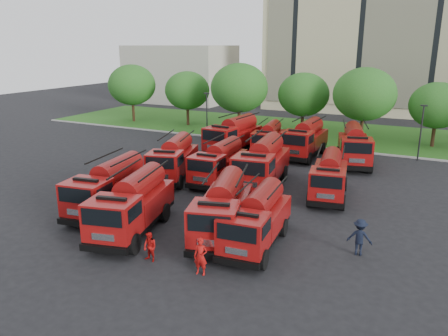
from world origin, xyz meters
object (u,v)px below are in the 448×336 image
(fire_truck_5, at_px, (219,162))
(firefighter_3, at_px, (358,254))
(fire_truck_6, at_px, (262,163))
(fire_truck_11, at_px, (354,146))
(fire_truck_2, at_px, (223,209))
(fire_truck_9, at_px, (269,138))
(fire_truck_4, at_px, (174,159))
(firefighter_1, at_px, (151,261))
(fire_truck_1, at_px, (133,204))
(firefighter_0, at_px, (201,274))
(fire_truck_0, at_px, (110,187))
(fire_truck_7, at_px, (329,176))
(firefighter_2, at_px, (237,260))
(firefighter_5, at_px, (324,203))
(fire_truck_10, at_px, (305,139))
(fire_truck_3, at_px, (257,219))
(firefighter_4, at_px, (156,187))

(fire_truck_5, distance_m, firefighter_3, 14.27)
(fire_truck_6, distance_m, fire_truck_11, 10.65)
(fire_truck_2, distance_m, fire_truck_9, 19.87)
(fire_truck_4, distance_m, firefighter_1, 13.85)
(fire_truck_1, bearing_deg, fire_truck_9, 76.04)
(fire_truck_4, relative_size, firefighter_0, 4.12)
(fire_truck_6, bearing_deg, firefighter_0, -87.48)
(fire_truck_4, xyz_separation_m, fire_truck_5, (3.60, 0.85, -0.06))
(fire_truck_0, relative_size, fire_truck_11, 0.96)
(fire_truck_7, relative_size, firefighter_2, 3.81)
(firefighter_2, bearing_deg, fire_truck_7, -5.27)
(fire_truck_6, xyz_separation_m, firefighter_5, (5.11, -1.58, -1.77))
(fire_truck_0, xyz_separation_m, fire_truck_10, (7.10, 19.14, 0.06))
(firefighter_1, bearing_deg, fire_truck_2, 74.83)
(fire_truck_3, bearing_deg, firefighter_5, 72.71)
(fire_truck_11, bearing_deg, firefighter_4, -146.35)
(firefighter_0, bearing_deg, fire_truck_2, 95.09)
(firefighter_1, relative_size, firefighter_3, 0.78)
(fire_truck_1, distance_m, fire_truck_5, 10.50)
(fire_truck_2, distance_m, fire_truck_7, 9.86)
(firefighter_1, distance_m, firefighter_5, 13.14)
(fire_truck_0, xyz_separation_m, fire_truck_11, (11.74, 18.47, 0.05))
(fire_truck_5, distance_m, firefighter_0, 14.27)
(fire_truck_2, xyz_separation_m, firefighter_0, (0.94, -4.17, -1.62))
(fire_truck_0, xyz_separation_m, fire_truck_2, (8.12, -0.21, -0.01))
(fire_truck_11, bearing_deg, fire_truck_0, -136.61)
(fire_truck_11, xyz_separation_m, firefighter_5, (0.16, -11.01, -1.69))
(fire_truck_6, height_order, fire_truck_9, fire_truck_6)
(fire_truck_7, height_order, firefighter_4, fire_truck_7)
(firefighter_2, bearing_deg, fire_truck_6, 19.56)
(fire_truck_5, bearing_deg, fire_truck_11, 46.54)
(fire_truck_0, xyz_separation_m, firefighter_4, (-0.23, 5.26, -1.64))
(fire_truck_0, relative_size, fire_truck_7, 1.09)
(fire_truck_9, relative_size, firefighter_5, 4.29)
(fire_truck_2, height_order, firefighter_0, fire_truck_2)
(fire_truck_7, bearing_deg, fire_truck_3, -109.40)
(firefighter_2, bearing_deg, firefighter_0, 159.38)
(fire_truck_9, height_order, firefighter_1, fire_truck_9)
(firefighter_4, relative_size, firefighter_5, 1.05)
(fire_truck_7, xyz_separation_m, fire_truck_11, (-0.06, 9.53, 0.19))
(fire_truck_2, distance_m, firefighter_5, 8.70)
(fire_truck_7, bearing_deg, firefighter_5, -95.98)
(fire_truck_6, height_order, firefighter_5, fire_truck_6)
(fire_truck_3, relative_size, fire_truck_6, 0.84)
(fire_truck_0, xyz_separation_m, fire_truck_7, (11.80, 8.94, -0.14))
(fire_truck_0, bearing_deg, fire_truck_3, -10.98)
(firefighter_3, bearing_deg, firefighter_4, -19.17)
(fire_truck_1, distance_m, fire_truck_3, 7.08)
(fire_truck_0, relative_size, firefighter_2, 4.14)
(firefighter_5, bearing_deg, firefighter_2, 94.08)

